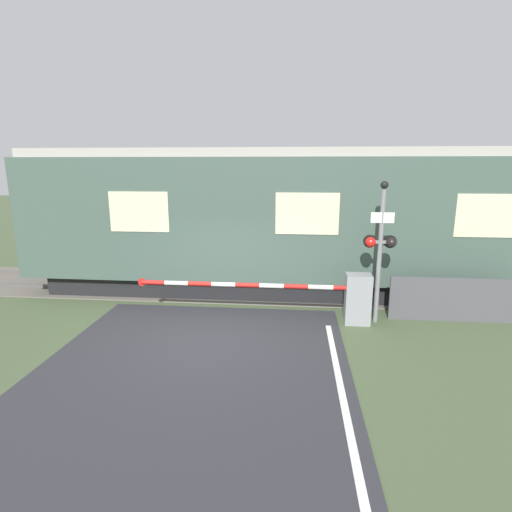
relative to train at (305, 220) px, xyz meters
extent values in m
plane|color=#475638|center=(-2.17, -3.90, -2.15)|extent=(80.00, 80.00, 0.00)
cube|color=#666056|center=(-2.17, 0.00, -2.13)|extent=(36.00, 3.20, 0.03)
cube|color=#595451|center=(-2.17, -0.72, -2.07)|extent=(36.00, 0.08, 0.10)
cube|color=#595451|center=(-2.17, 0.72, -2.07)|extent=(36.00, 0.08, 0.10)
cube|color=black|center=(0.00, 0.00, -1.85)|extent=(14.95, 2.72, 0.60)
cube|color=#42564C|center=(0.00, 0.00, 0.13)|extent=(16.25, 3.19, 3.36)
cube|color=#ADA89E|center=(0.00, 0.00, 1.93)|extent=(15.93, 2.94, 0.24)
cube|color=beige|center=(4.47, -1.61, 0.39)|extent=(1.63, 0.02, 1.08)
cube|color=beige|center=(0.00, -1.61, 0.39)|extent=(1.63, 0.02, 1.08)
cube|color=beige|center=(-4.47, -1.61, 0.39)|extent=(1.63, 0.02, 1.08)
cube|color=gray|center=(1.23, -2.61, -1.53)|extent=(0.60, 0.44, 1.23)
cylinder|color=gray|center=(1.23, -2.61, -1.27)|extent=(0.16, 0.16, 0.18)
cylinder|color=red|center=(0.94, -2.61, -1.27)|extent=(0.59, 0.11, 0.11)
cylinder|color=white|center=(0.34, -2.61, -1.27)|extent=(0.59, 0.11, 0.11)
cylinder|color=red|center=(-0.25, -2.61, -1.27)|extent=(0.59, 0.11, 0.11)
cylinder|color=white|center=(-0.84, -2.61, -1.27)|extent=(0.59, 0.11, 0.11)
cylinder|color=red|center=(-1.44, -2.61, -1.27)|extent=(0.59, 0.11, 0.11)
cylinder|color=white|center=(-2.03, -2.61, -1.27)|extent=(0.59, 0.11, 0.11)
cylinder|color=red|center=(-2.62, -2.61, -1.27)|extent=(0.59, 0.11, 0.11)
cylinder|color=white|center=(-3.22, -2.61, -1.27)|extent=(0.59, 0.11, 0.11)
cylinder|color=red|center=(-3.81, -2.61, -1.27)|extent=(0.59, 0.11, 0.11)
cylinder|color=red|center=(-4.11, -2.61, -1.27)|extent=(0.20, 0.02, 0.20)
cylinder|color=gray|center=(1.70, -2.47, -0.54)|extent=(0.11, 0.11, 3.21)
cube|color=gray|center=(1.70, -2.47, -0.16)|extent=(0.59, 0.07, 0.07)
sphere|color=red|center=(1.47, -2.52, -0.16)|extent=(0.24, 0.24, 0.24)
sphere|color=black|center=(1.94, -2.52, -0.16)|extent=(0.24, 0.24, 0.24)
cylinder|color=black|center=(1.47, -2.41, -0.16)|extent=(0.30, 0.06, 0.30)
cylinder|color=black|center=(1.94, -2.41, -0.16)|extent=(0.30, 0.06, 0.30)
cube|color=white|center=(1.70, -2.51, 0.42)|extent=(0.53, 0.02, 0.24)
sphere|color=black|center=(1.70, -2.47, 1.16)|extent=(0.18, 0.18, 0.18)
cube|color=#4C4C51|center=(3.60, -2.25, -1.60)|extent=(3.09, 0.06, 1.10)
camera|label=1|loc=(-0.32, -11.91, 1.60)|focal=28.00mm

